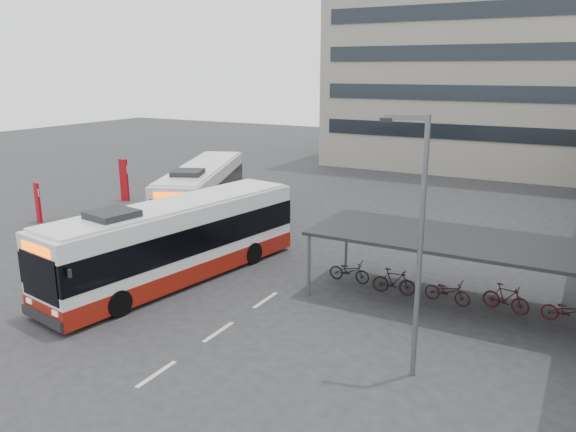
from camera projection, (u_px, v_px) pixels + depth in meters
The scene contains 10 objects.
ground at pixel (211, 288), 22.12m from camera, with size 120.00×120.00×0.00m, color #28282B.
bike_shelter at pixel (449, 264), 20.33m from camera, with size 10.00×4.00×2.54m.
office_block at pixel (522, 18), 46.71m from camera, with size 30.00×15.00×25.00m, color gray.
road_markings at pixel (218, 332), 18.41m from camera, with size 0.15×7.60×0.01m.
bus_main at pixel (177, 242), 22.70m from camera, with size 4.42×11.95×3.46m.
bus_teal at pixel (203, 193), 31.61m from camera, with size 6.83×11.58×3.41m.
pedestrian at pixel (77, 244), 25.06m from camera, with size 0.59×0.38×1.61m, color black.
lamp_post at pixel (417, 234), 14.81m from camera, with size 1.26×0.45×7.27m.
sign_totem_mid at pixel (38, 202), 31.33m from camera, with size 0.49×0.27×2.28m.
sign_totem_north at pixel (124, 179), 36.51m from camera, with size 0.60×0.26×2.76m.
Camera 1 is at (12.60, -16.68, 8.35)m, focal length 35.00 mm.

